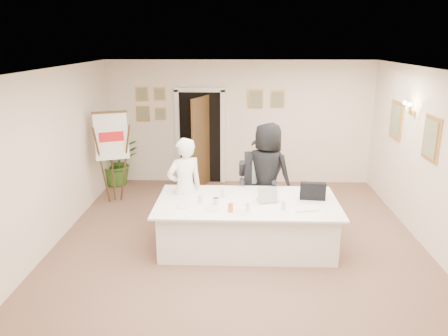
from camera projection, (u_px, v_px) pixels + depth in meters
floor at (238, 249)px, 6.98m from camera, size 7.00×7.00×0.00m
ceiling at (240, 71)px, 6.19m from camera, size 6.00×7.00×0.02m
wall_back at (240, 123)px, 9.94m from camera, size 6.00×0.10×2.80m
wall_front at (238, 297)px, 3.23m from camera, size 6.00×0.10×2.80m
wall_left at (44, 164)px, 6.68m from camera, size 0.10×7.00×2.80m
wall_right at (441, 167)px, 6.48m from camera, size 0.10×7.00×2.80m
doorway at (200, 140)px, 9.90m from camera, size 1.14×0.86×2.20m
pictures_back_wall at (204, 103)px, 9.81m from camera, size 3.40×0.06×0.80m
pictures_right_wall at (411, 128)px, 7.53m from camera, size 0.06×2.20×0.80m
wall_sconce at (410, 108)px, 7.44m from camera, size 0.20×0.30×0.24m
conference_table at (247, 223)px, 6.99m from camera, size 2.86×1.52×0.78m
seated_man at (257, 180)px, 8.00m from camera, size 0.65×0.70×1.51m
flip_chart at (113, 162)px, 8.78m from camera, size 0.67×0.52×1.85m
standing_man at (185, 188)px, 7.25m from camera, size 0.75×0.68×1.71m
standing_woman at (267, 174)px, 7.76m from camera, size 1.08×0.96×1.85m
potted_palm at (117, 162)px, 9.99m from camera, size 1.26×1.22×1.07m
laptop at (267, 192)px, 6.87m from camera, size 0.39×0.41×0.28m
laptop_bag at (313, 191)px, 6.92m from camera, size 0.41×0.15×0.28m
paper_stack at (306, 208)px, 6.54m from camera, size 0.37×0.29×0.03m
plate_left at (184, 206)px, 6.65m from camera, size 0.26×0.26×0.01m
plate_mid at (213, 209)px, 6.54m from camera, size 0.26×0.26×0.01m
plate_near at (243, 212)px, 6.43m from camera, size 0.29×0.29×0.01m
glass_a at (200, 199)px, 6.78m from camera, size 0.07×0.07×0.14m
glass_b at (248, 207)px, 6.45m from camera, size 0.07×0.07×0.14m
glass_c at (283, 206)px, 6.51m from camera, size 0.07×0.07×0.14m
glass_d at (222, 193)px, 7.04m from camera, size 0.07×0.07×0.14m
oj_glass at (231, 208)px, 6.44m from camera, size 0.09×0.09×0.13m
steel_jug at (216, 201)px, 6.72m from camera, size 0.11×0.11×0.11m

